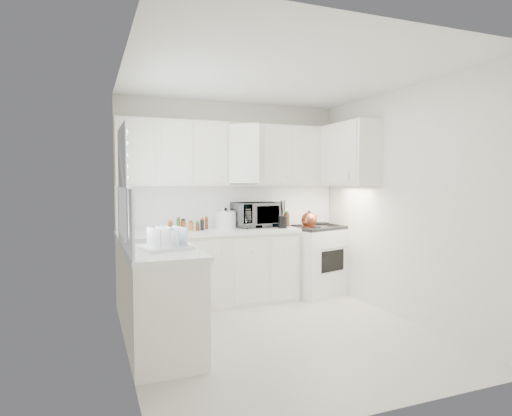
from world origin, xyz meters
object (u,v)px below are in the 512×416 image
tea_kettle (309,219)px  rice_cooker (226,218)px  microwave (257,212)px  stove (315,250)px  dish_rack (166,237)px  utensil_crock (283,214)px

tea_kettle → rice_cooker: size_ratio=0.98×
microwave → rice_cooker: bearing=173.4°
microwave → rice_cooker: microwave is taller
tea_kettle → stove: bearing=41.9°
tea_kettle → rice_cooker: rice_cooker is taller
rice_cooker → dish_rack: 1.79m
utensil_crock → stove: bearing=15.3°
tea_kettle → utensil_crock: size_ratio=0.69×
utensil_crock → tea_kettle: bearing=-0.8°
rice_cooker → utensil_crock: 0.74m
microwave → utensil_crock: microwave is taller
microwave → utensil_crock: 0.37m
tea_kettle → utensil_crock: bearing=179.5°
tea_kettle → dish_rack: size_ratio=0.62×
rice_cooker → dish_rack: bearing=-118.3°
stove → microwave: bearing=154.9°
tea_kettle → utensil_crock: (-0.38, 0.01, 0.08)m
tea_kettle → dish_rack: bearing=-149.5°
microwave → utensil_crock: bearing=-55.5°
microwave → utensil_crock: size_ratio=1.58×
stove → utensil_crock: 0.79m
utensil_crock → microwave: bearing=133.8°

